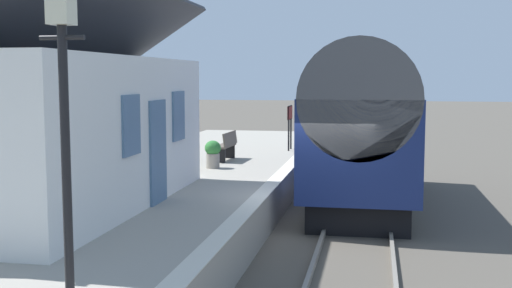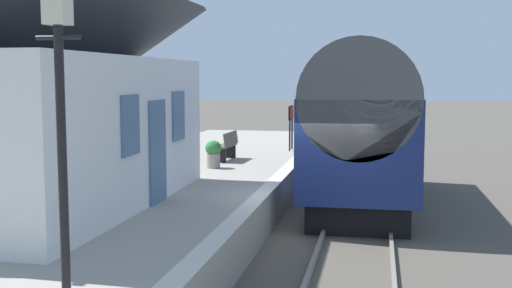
% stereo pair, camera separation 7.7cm
% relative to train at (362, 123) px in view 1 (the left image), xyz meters
% --- Properties ---
extents(ground_plane, '(160.00, 160.00, 0.00)m').
position_rel_train_xyz_m(ground_plane, '(-3.70, 0.90, -2.21)').
color(ground_plane, '#4C473F').
extents(platform, '(32.00, 5.81, 0.90)m').
position_rel_train_xyz_m(platform, '(-3.70, 4.80, -1.76)').
color(platform, gray).
rests_on(platform, ground).
extents(platform_edge_coping, '(32.00, 0.36, 0.02)m').
position_rel_train_xyz_m(platform_edge_coping, '(-3.70, 2.08, -1.30)').
color(platform_edge_coping, beige).
rests_on(platform_edge_coping, platform).
extents(rail_near, '(52.00, 0.08, 0.14)m').
position_rel_train_xyz_m(rail_near, '(-3.70, -0.72, -2.14)').
color(rail_near, gray).
rests_on(rail_near, ground).
extents(rail_far, '(52.00, 0.08, 0.14)m').
position_rel_train_xyz_m(rail_far, '(-3.70, 0.72, -2.14)').
color(rail_far, gray).
rests_on(rail_far, ground).
extents(train, '(8.41, 2.73, 4.32)m').
position_rel_train_xyz_m(train, '(0.00, 0.00, 0.00)').
color(train, black).
rests_on(train, ground).
extents(station_building, '(8.08, 4.17, 5.52)m').
position_rel_train_xyz_m(station_building, '(-5.91, 5.95, 0.29)').
color(station_building, white).
rests_on(station_building, platform).
extents(bench_mid_platform, '(1.41, 0.48, 0.88)m').
position_rel_train_xyz_m(bench_mid_platform, '(1.45, 4.16, -0.83)').
color(bench_mid_platform, brown).
rests_on(bench_mid_platform, platform).
extents(planter_by_door, '(0.46, 0.46, 0.78)m').
position_rel_train_xyz_m(planter_by_door, '(-0.24, 4.15, -0.88)').
color(planter_by_door, gray).
rests_on(planter_by_door, platform).
extents(lamp_post_platform, '(0.32, 0.50, 3.55)m').
position_rel_train_xyz_m(lamp_post_platform, '(-11.29, 2.88, 1.18)').
color(lamp_post_platform, black).
rests_on(lamp_post_platform, platform).
extents(station_sign_board, '(0.96, 0.06, 1.57)m').
position_rel_train_xyz_m(station_sign_board, '(4.59, 2.61, -0.12)').
color(station_sign_board, black).
rests_on(station_sign_board, platform).
extents(tree_far_left, '(3.65, 3.28, 6.32)m').
position_rel_train_xyz_m(tree_far_left, '(7.18, 12.58, 2.37)').
color(tree_far_left, '#4C3828').
rests_on(tree_far_left, ground).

